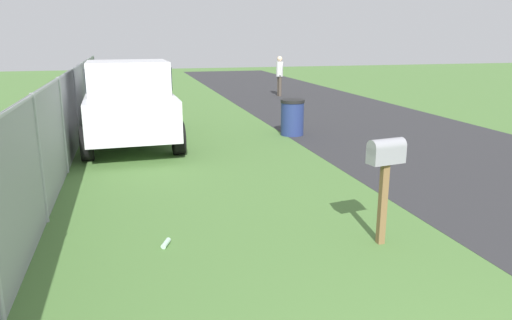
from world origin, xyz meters
The scene contains 6 objects.
mailbox centered at (4.27, -0.92, 1.13)m, with size 0.27×0.51×1.42m.
pickup_truck centered at (11.35, 2.19, 1.10)m, with size 5.03×2.39×2.09m.
trash_bin centered at (11.34, -2.12, 0.49)m, with size 0.66×0.66×0.98m.
pedestrian centered at (19.85, -4.45, 1.04)m, with size 0.49×0.30×1.78m.
fence_section centered at (10.28, 3.48, 1.02)m, with size 19.08×0.07×1.90m.
litter_bottle_by_mailbox centered at (4.91, 1.84, 0.04)m, with size 0.07×0.07×0.22m, color #B2D8BF.
Camera 1 is at (-0.98, 2.18, 2.67)m, focal length 33.56 mm.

